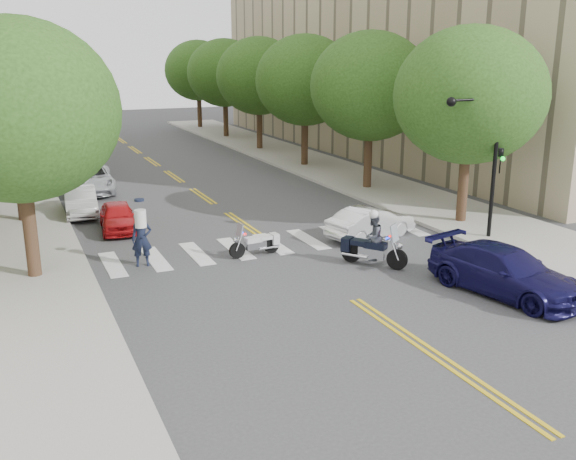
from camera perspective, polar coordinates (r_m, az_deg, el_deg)
ground at (r=19.82m, az=5.95°, el=-6.21°), size 140.00×140.00×0.00m
sidewalk_left at (r=38.56m, az=-23.93°, el=3.39°), size 5.00×60.00×0.15m
sidewalk_right at (r=42.92m, az=2.32°, el=5.84°), size 5.00×60.00×0.15m
building_right at (r=54.92m, az=16.95°, el=18.78°), size 26.00×44.00×22.00m
tree_l_0 at (r=21.95m, az=-22.96°, el=9.73°), size 6.40×6.40×8.45m
tree_l_1 at (r=29.93m, az=-23.48°, el=10.92°), size 6.40×6.40×8.45m
tree_l_2 at (r=37.92m, az=-23.78°, el=11.62°), size 6.40×6.40×8.45m
tree_l_3 at (r=45.91m, az=-23.98°, el=12.07°), size 6.40×6.40×8.45m
tree_l_4 at (r=53.90m, az=-24.12°, el=12.38°), size 6.40×6.40×8.45m
tree_l_5 at (r=61.90m, az=-24.22°, el=12.62°), size 6.40×6.40×8.45m
tree_r_0 at (r=28.47m, az=15.85°, el=11.43°), size 6.40×6.40×8.45m
tree_r_1 at (r=35.00m, az=7.33°, el=12.55°), size 6.40×6.40×8.45m
tree_r_2 at (r=42.03m, az=1.52°, el=13.16°), size 6.40×6.40×8.45m
tree_r_3 at (r=49.36m, az=-2.60°, el=13.51°), size 6.40×6.40×8.45m
tree_r_4 at (r=56.87m, az=-5.66°, el=13.72°), size 6.40×6.40×8.45m
tree_r_5 at (r=64.50m, az=-8.00°, el=13.86°), size 6.40×6.40×8.45m
traffic_signal_pole at (r=26.06m, az=17.22°, el=6.93°), size 2.82×0.42×6.00m
motorcycle_police at (r=22.78m, az=7.42°, el=-0.96°), size 1.67×2.17×2.02m
motorcycle_parked at (r=23.88m, az=-2.62°, el=-1.17°), size 2.03×0.57×1.31m
officer_standing at (r=23.09m, az=-12.87°, el=-0.79°), size 0.78×0.58×1.96m
convertible at (r=26.23m, az=7.38°, el=0.67°), size 4.10×2.21×1.28m
sedan_blue at (r=21.09m, az=18.72°, el=-3.49°), size 3.16×5.44×1.48m
parked_car_a at (r=28.02m, az=-14.90°, el=1.16°), size 1.78×3.68×1.21m
parked_car_b at (r=31.25m, az=-17.97°, el=2.47°), size 1.66×4.05×1.30m
parked_car_c at (r=36.22m, az=-17.18°, el=4.36°), size 2.74×5.30×1.43m
parked_car_d at (r=42.02m, az=-18.23°, el=5.66°), size 1.85×4.50×1.30m
parked_car_e at (r=45.97m, az=-20.17°, el=6.22°), size 1.43×3.55×1.21m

